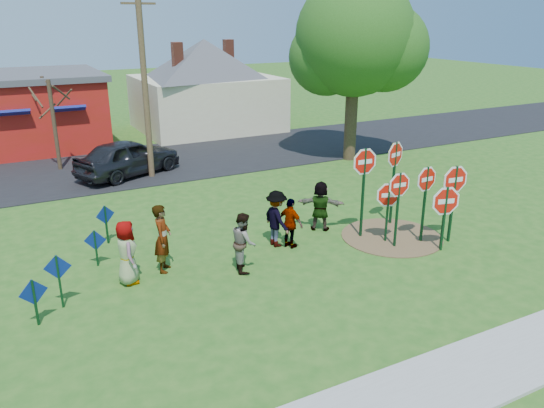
{
  "coord_description": "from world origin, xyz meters",
  "views": [
    {
      "loc": [
        -6.15,
        -13.1,
        6.7
      ],
      "look_at": [
        0.92,
        0.44,
        1.26
      ],
      "focal_mm": 35.0,
      "sensor_mm": 36.0,
      "label": 1
    }
  ],
  "objects_px": {
    "person_b": "(163,238)",
    "leafy_tree": "(357,43)",
    "suv": "(128,157)",
    "utility_pole": "(144,77)",
    "stop_sign_a": "(388,200)",
    "stop_sign_b": "(364,170)",
    "stop_sign_d": "(395,162)",
    "stop_sign_c": "(426,187)",
    "person_a": "(127,252)"
  },
  "relations": [
    {
      "from": "stop_sign_d",
      "to": "stop_sign_b",
      "type": "bearing_deg",
      "value": 178.0
    },
    {
      "from": "stop_sign_b",
      "to": "stop_sign_d",
      "type": "height_order",
      "value": "stop_sign_b"
    },
    {
      "from": "stop_sign_a",
      "to": "person_b",
      "type": "xyz_separation_m",
      "value": [
        -6.73,
        1.26,
        -0.43
      ]
    },
    {
      "from": "stop_sign_a",
      "to": "leafy_tree",
      "type": "xyz_separation_m",
      "value": [
        5.07,
        8.9,
        4.12
      ]
    },
    {
      "from": "stop_sign_a",
      "to": "leafy_tree",
      "type": "bearing_deg",
      "value": 80.33
    },
    {
      "from": "stop_sign_b",
      "to": "utility_pole",
      "type": "relative_size",
      "value": 0.37
    },
    {
      "from": "suv",
      "to": "utility_pole",
      "type": "relative_size",
      "value": 0.58
    },
    {
      "from": "stop_sign_b",
      "to": "leafy_tree",
      "type": "relative_size",
      "value": 0.36
    },
    {
      "from": "stop_sign_d",
      "to": "person_a",
      "type": "height_order",
      "value": "stop_sign_d"
    },
    {
      "from": "stop_sign_b",
      "to": "stop_sign_a",
      "type": "bearing_deg",
      "value": -53.49
    },
    {
      "from": "stop_sign_d",
      "to": "utility_pole",
      "type": "distance_m",
      "value": 11.07
    },
    {
      "from": "stop_sign_d",
      "to": "stop_sign_c",
      "type": "bearing_deg",
      "value": -112.63
    },
    {
      "from": "person_b",
      "to": "leafy_tree",
      "type": "xyz_separation_m",
      "value": [
        11.8,
        7.63,
        4.54
      ]
    },
    {
      "from": "stop_sign_c",
      "to": "suv",
      "type": "distance_m",
      "value": 13.22
    },
    {
      "from": "stop_sign_c",
      "to": "leafy_tree",
      "type": "distance_m",
      "value": 10.92
    },
    {
      "from": "person_a",
      "to": "person_b",
      "type": "distance_m",
      "value": 1.08
    },
    {
      "from": "stop_sign_a",
      "to": "leafy_tree",
      "type": "height_order",
      "value": "leafy_tree"
    },
    {
      "from": "person_a",
      "to": "suv",
      "type": "distance_m",
      "value": 10.3
    },
    {
      "from": "stop_sign_a",
      "to": "person_b",
      "type": "height_order",
      "value": "stop_sign_a"
    },
    {
      "from": "stop_sign_d",
      "to": "person_b",
      "type": "distance_m",
      "value": 7.94
    },
    {
      "from": "person_b",
      "to": "utility_pole",
      "type": "distance_m",
      "value": 9.94
    },
    {
      "from": "stop_sign_a",
      "to": "stop_sign_d",
      "type": "xyz_separation_m",
      "value": [
        1.12,
        1.13,
        0.77
      ]
    },
    {
      "from": "stop_sign_d",
      "to": "person_a",
      "type": "distance_m",
      "value": 8.99
    },
    {
      "from": "stop_sign_c",
      "to": "suv",
      "type": "height_order",
      "value": "stop_sign_c"
    },
    {
      "from": "person_b",
      "to": "utility_pole",
      "type": "bearing_deg",
      "value": 13.74
    },
    {
      "from": "person_b",
      "to": "stop_sign_a",
      "type": "bearing_deg",
      "value": -73.57
    },
    {
      "from": "stop_sign_a",
      "to": "stop_sign_b",
      "type": "relative_size",
      "value": 0.68
    },
    {
      "from": "stop_sign_b",
      "to": "person_a",
      "type": "height_order",
      "value": "stop_sign_b"
    },
    {
      "from": "stop_sign_a",
      "to": "stop_sign_d",
      "type": "distance_m",
      "value": 1.77
    },
    {
      "from": "person_b",
      "to": "leafy_tree",
      "type": "height_order",
      "value": "leafy_tree"
    },
    {
      "from": "suv",
      "to": "utility_pole",
      "type": "xyz_separation_m",
      "value": [
        0.82,
        -0.64,
        3.44
      ]
    },
    {
      "from": "person_a",
      "to": "leafy_tree",
      "type": "relative_size",
      "value": 0.2
    },
    {
      "from": "suv",
      "to": "person_a",
      "type": "bearing_deg",
      "value": 142.52
    },
    {
      "from": "stop_sign_a",
      "to": "suv",
      "type": "xyz_separation_m",
      "value": [
        -5.39,
        11.02,
        -0.55
      ]
    },
    {
      "from": "utility_pole",
      "to": "person_b",
      "type": "bearing_deg",
      "value": -103.34
    },
    {
      "from": "stop_sign_d",
      "to": "suv",
      "type": "relative_size",
      "value": 0.63
    },
    {
      "from": "stop_sign_c",
      "to": "utility_pole",
      "type": "relative_size",
      "value": 0.32
    },
    {
      "from": "stop_sign_a",
      "to": "person_a",
      "type": "distance_m",
      "value": 7.85
    },
    {
      "from": "stop_sign_c",
      "to": "stop_sign_d",
      "type": "distance_m",
      "value": 1.7
    },
    {
      "from": "stop_sign_a",
      "to": "stop_sign_b",
      "type": "height_order",
      "value": "stop_sign_b"
    },
    {
      "from": "suv",
      "to": "leafy_tree",
      "type": "bearing_deg",
      "value": -125.55
    },
    {
      "from": "leafy_tree",
      "to": "utility_pole",
      "type": "bearing_deg",
      "value": 171.26
    },
    {
      "from": "stop_sign_a",
      "to": "suv",
      "type": "distance_m",
      "value": 12.28
    },
    {
      "from": "stop_sign_c",
      "to": "suv",
      "type": "relative_size",
      "value": 0.54
    },
    {
      "from": "stop_sign_d",
      "to": "suv",
      "type": "distance_m",
      "value": 11.91
    },
    {
      "from": "stop_sign_d",
      "to": "leafy_tree",
      "type": "xyz_separation_m",
      "value": [
        3.95,
        7.77,
        3.34
      ]
    },
    {
      "from": "stop_sign_b",
      "to": "suv",
      "type": "bearing_deg",
      "value": 118.61
    },
    {
      "from": "suv",
      "to": "stop_sign_a",
      "type": "bearing_deg",
      "value": -178.03
    },
    {
      "from": "stop_sign_b",
      "to": "stop_sign_c",
      "type": "distance_m",
      "value": 1.92
    },
    {
      "from": "person_a",
      "to": "utility_pole",
      "type": "height_order",
      "value": "utility_pole"
    }
  ]
}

